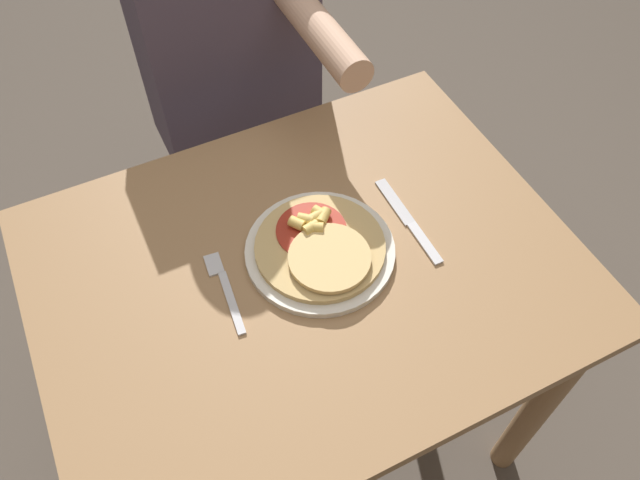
{
  "coord_description": "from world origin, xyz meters",
  "views": [
    {
      "loc": [
        -0.25,
        -0.57,
        1.69
      ],
      "look_at": [
        0.03,
        0.01,
        0.81
      ],
      "focal_mm": 35.0,
      "sensor_mm": 36.0,
      "label": 1
    }
  ],
  "objects": [
    {
      "name": "ground_plane",
      "position": [
        0.0,
        0.0,
        0.0
      ],
      "size": [
        8.0,
        8.0,
        0.0
      ],
      "primitive_type": "plane",
      "color": "brown"
    },
    {
      "name": "dining_table",
      "position": [
        0.0,
        0.0,
        0.62
      ],
      "size": [
        0.95,
        0.74,
        0.77
      ],
      "color": "#9E754C",
      "rests_on": "ground_plane"
    },
    {
      "name": "plate",
      "position": [
        0.03,
        0.01,
        0.77
      ],
      "size": [
        0.27,
        0.27,
        0.01
      ],
      "color": "silver",
      "rests_on": "dining_table"
    },
    {
      "name": "pizza",
      "position": [
        0.03,
        0.01,
        0.79
      ],
      "size": [
        0.23,
        0.23,
        0.04
      ],
      "color": "tan",
      "rests_on": "plate"
    },
    {
      "name": "fork",
      "position": [
        -0.15,
        0.02,
        0.77
      ],
      "size": [
        0.03,
        0.18,
        0.0
      ],
      "color": "silver",
      "rests_on": "dining_table"
    },
    {
      "name": "knife",
      "position": [
        0.22,
        0.0,
        0.77
      ],
      "size": [
        0.02,
        0.22,
        0.0
      ],
      "color": "silver",
      "rests_on": "dining_table"
    },
    {
      "name": "person_diner",
      "position": [
        0.09,
        0.62,
        0.76
      ],
      "size": [
        0.39,
        0.52,
        1.29
      ],
      "color": "#2D2D38",
      "rests_on": "ground_plane"
    }
  ]
}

